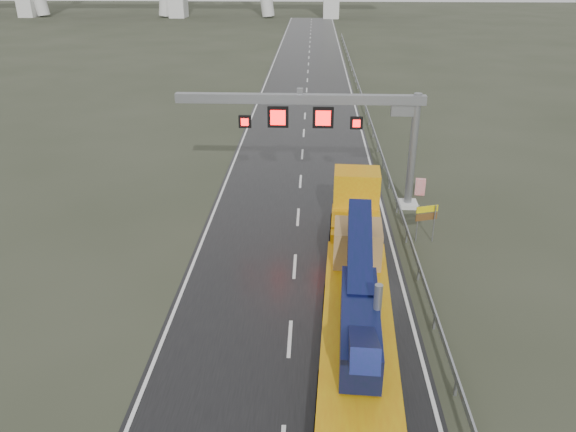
{
  "coord_description": "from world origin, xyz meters",
  "views": [
    {
      "loc": [
        0.78,
        -14.96,
        14.39
      ],
      "look_at": [
        -0.31,
        9.25,
        3.2
      ],
      "focal_mm": 35.0,
      "sensor_mm": 36.0,
      "label": 1
    }
  ],
  "objects_px": {
    "sign_gantry": "(335,119)",
    "striped_barrier": "(420,187)",
    "exit_sign_pair": "(426,216)",
    "heavy_haul_truck": "(357,263)"
  },
  "relations": [
    {
      "from": "sign_gantry",
      "to": "striped_barrier",
      "type": "distance_m",
      "value": 8.02
    },
    {
      "from": "sign_gantry",
      "to": "exit_sign_pair",
      "type": "distance_m",
      "value": 8.05
    },
    {
      "from": "sign_gantry",
      "to": "heavy_haul_truck",
      "type": "distance_m",
      "value": 11.3
    },
    {
      "from": "sign_gantry",
      "to": "exit_sign_pair",
      "type": "height_order",
      "value": "sign_gantry"
    },
    {
      "from": "sign_gantry",
      "to": "striped_barrier",
      "type": "relative_size",
      "value": 13.5
    },
    {
      "from": "heavy_haul_truck",
      "to": "striped_barrier",
      "type": "relative_size",
      "value": 17.49
    },
    {
      "from": "striped_barrier",
      "to": "exit_sign_pair",
      "type": "bearing_deg",
      "value": -90.33
    },
    {
      "from": "sign_gantry",
      "to": "exit_sign_pair",
      "type": "xyz_separation_m",
      "value": [
        5.0,
        -4.81,
        -4.09
      ]
    },
    {
      "from": "sign_gantry",
      "to": "striped_barrier",
      "type": "xyz_separation_m",
      "value": [
        5.9,
        2.01,
        -5.06
      ]
    },
    {
      "from": "sign_gantry",
      "to": "striped_barrier",
      "type": "bearing_deg",
      "value": 18.81
    }
  ]
}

